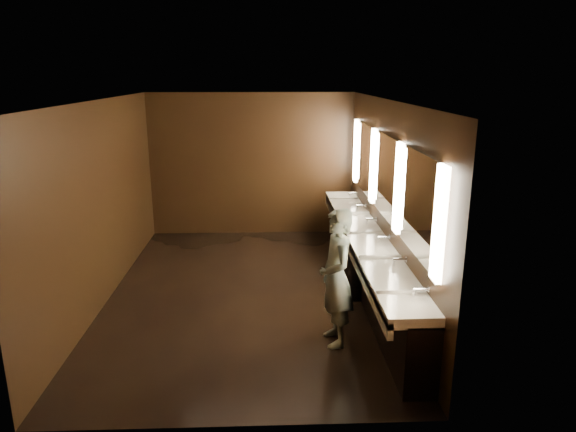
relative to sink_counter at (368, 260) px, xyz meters
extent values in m
plane|color=black|center=(-1.79, 0.00, -0.50)|extent=(6.00, 6.00, 0.00)
cube|color=#2D2D2B|center=(-1.79, 0.00, 2.30)|extent=(4.00, 6.00, 0.02)
cube|color=black|center=(-1.79, 3.00, 0.90)|extent=(4.00, 0.02, 2.80)
cube|color=black|center=(-1.79, -3.00, 0.90)|extent=(4.00, 0.02, 2.80)
cube|color=black|center=(-3.79, 0.00, 0.90)|extent=(0.02, 6.00, 2.80)
cube|color=black|center=(0.21, 0.00, 0.90)|extent=(0.02, 6.00, 2.80)
cube|color=black|center=(0.03, 0.00, -0.09)|extent=(0.36, 5.40, 0.81)
cube|color=white|center=(-0.07, 0.00, 0.35)|extent=(0.55, 5.40, 0.12)
cube|color=white|center=(-0.31, 0.00, 0.27)|extent=(0.06, 5.40, 0.18)
cylinder|color=silver|center=(0.12, -2.20, 0.49)|extent=(0.18, 0.04, 0.04)
cylinder|color=silver|center=(0.12, -1.32, 0.49)|extent=(0.18, 0.04, 0.04)
cylinder|color=silver|center=(0.12, -0.44, 0.49)|extent=(0.18, 0.04, 0.04)
cylinder|color=silver|center=(0.12, 0.44, 0.49)|extent=(0.18, 0.04, 0.04)
cylinder|color=silver|center=(0.12, 1.32, 0.49)|extent=(0.18, 0.04, 0.04)
cylinder|color=silver|center=(0.12, 2.20, 0.49)|extent=(0.18, 0.04, 0.04)
cube|color=#FFE7BD|center=(0.18, -2.40, 1.25)|extent=(0.06, 0.22, 1.15)
cube|color=white|center=(0.19, -1.60, 1.25)|extent=(0.03, 1.32, 1.15)
cube|color=#FFE7BD|center=(0.18, -0.80, 1.25)|extent=(0.06, 0.23, 1.15)
cube|color=white|center=(0.19, 0.00, 1.25)|extent=(0.03, 1.32, 1.15)
cube|color=#FFE7BD|center=(0.18, 0.80, 1.25)|extent=(0.06, 0.23, 1.15)
cube|color=white|center=(0.19, 1.60, 1.25)|extent=(0.03, 1.32, 1.15)
cube|color=#FFE7BD|center=(0.18, 2.40, 1.25)|extent=(0.06, 0.22, 1.15)
imported|color=#80ADBF|center=(-0.68, -1.48, 0.34)|extent=(0.48, 0.66, 1.67)
cylinder|color=black|center=(-0.22, -0.18, -0.19)|extent=(0.51, 0.51, 0.61)
camera|label=1|loc=(-1.46, -7.06, 2.66)|focal=32.00mm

